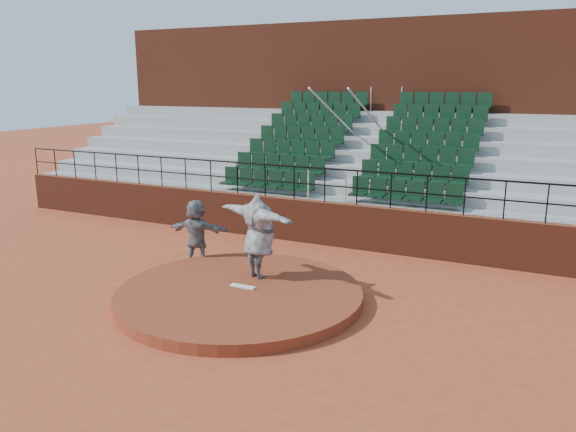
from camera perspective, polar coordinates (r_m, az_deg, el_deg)
The scene contains 9 objects.
ground at distance 12.78m, azimuth -4.94°, elevation -8.47°, with size 90.00×90.00×0.00m, color #A84526.
pitchers_mound at distance 12.73m, azimuth -4.95°, elevation -7.94°, with size 5.50×5.50×0.25m, color maroon.
pitching_rubber at distance 12.80m, azimuth -4.62°, elevation -7.15°, with size 0.60×0.15×0.03m, color white.
boundary_wall at distance 16.86m, azimuth 3.70°, elevation -0.72°, with size 24.00×0.30×1.30m, color maroon.
wall_railing at distance 16.58m, azimuth 3.77°, elevation 3.91°, with size 24.04×0.05×1.03m.
seating_deck at distance 20.06m, azimuth 7.68°, elevation 3.76°, with size 24.00×5.97×4.63m.
press_box_facade at distance 23.61m, azimuth 10.90°, elevation 10.22°, with size 24.00×3.00×7.10m, color maroon.
pitcher at distance 13.14m, azimuth -3.00°, elevation -2.06°, with size 2.46×0.67×2.00m, color black.
fielder at distance 15.08m, azimuth -9.26°, elevation -1.64°, with size 1.64×0.52×1.77m, color black.
Camera 1 is at (6.12, -10.17, 4.73)m, focal length 35.00 mm.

